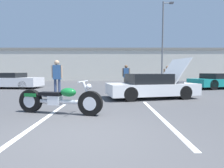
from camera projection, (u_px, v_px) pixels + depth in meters
name	position (u px, v px, depth m)	size (l,w,h in m)	color
ground_plane	(79.00, 136.00, 3.41)	(80.00, 80.00, 0.00)	#474749
parking_stripe_middle	(49.00, 116.00, 4.94)	(0.12, 4.51, 0.01)	white
parking_stripe_back	(159.00, 116.00, 4.93)	(0.12, 4.51, 0.01)	white
far_building	(108.00, 64.00, 25.30)	(32.00, 4.20, 4.40)	beige
light_pole	(164.00, 39.00, 19.58)	(1.21, 0.28, 8.97)	slate
motorcycle	(59.00, 100.00, 5.17)	(2.61, 0.88, 0.99)	black
show_car_hood_open	(152.00, 86.00, 8.28)	(4.40, 2.56, 1.89)	white
parked_car_right_row	(220.00, 81.00, 12.87)	(4.84, 2.88, 1.11)	teal
parked_car_left_row	(12.00, 81.00, 13.05)	(4.35, 2.01, 1.16)	silver
spectator_near_motorcycle	(126.00, 75.00, 12.40)	(0.52, 0.23, 1.71)	gray
spectator_midground	(168.00, 76.00, 11.84)	(0.52, 0.22, 1.64)	brown
spectator_far_lot	(57.00, 75.00, 8.45)	(0.52, 0.24, 1.80)	#38476B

